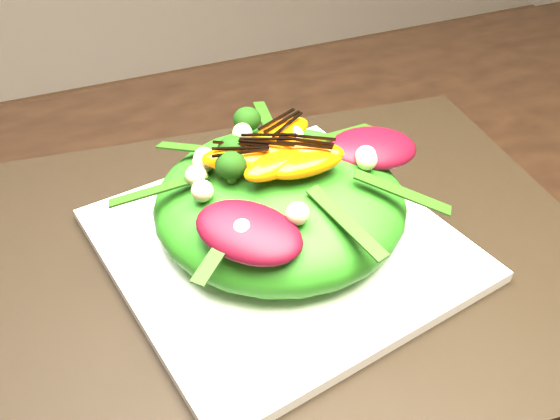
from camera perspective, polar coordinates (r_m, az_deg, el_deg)
name	(u,v)px	position (r m, az deg, el deg)	size (l,w,h in m)	color
placemat	(280,250)	(0.53, 0.00, -3.90)	(0.56, 0.43, 0.00)	black
plate_base	(280,244)	(0.52, 0.00, -3.29)	(0.28, 0.28, 0.01)	white
salad_bowl	(280,232)	(0.51, 0.00, -2.09)	(0.25, 0.25, 0.02)	white
lettuce_mound	(280,202)	(0.49, 0.00, 0.78)	(0.21, 0.21, 0.07)	#2C7A16
radicchio_leaf	(373,148)	(0.52, 8.96, 5.91)	(0.08, 0.05, 0.02)	#480714
orange_segment	(245,154)	(0.48, -3.43, 5.41)	(0.06, 0.03, 0.02)	#F76504
broccoli_floret	(206,158)	(0.47, -7.15, 4.96)	(0.03, 0.03, 0.03)	#11370A
macadamia_nut	(348,180)	(0.46, 6.58, 2.88)	(0.02, 0.02, 0.02)	#FFE8B3
balsamic_drizzle	(244,145)	(0.47, -3.47, 6.30)	(0.05, 0.00, 0.00)	black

